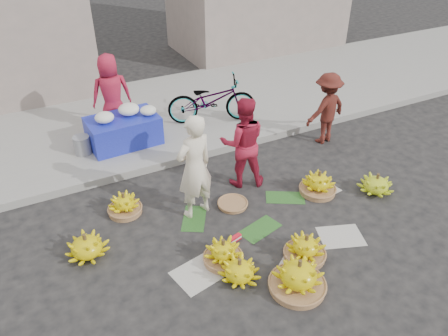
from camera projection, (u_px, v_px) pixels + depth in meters
name	position (u px, v px, depth m)	size (l,w,h in m)	color
ground	(259.00, 220.00, 6.92)	(80.00, 80.00, 0.00)	black
curb	(201.00, 153.00, 8.52)	(40.00, 0.25, 0.15)	gray
sidewalk	(163.00, 112.00, 10.10)	(40.00, 4.00, 0.12)	gray
newspaper_scatter	(287.00, 251.00, 6.32)	(3.20, 1.80, 0.00)	beige
banana_leaves	(247.00, 214.00, 7.03)	(2.00, 1.00, 0.00)	#1F521B
banana_bunch_0	(223.00, 253.00, 6.07)	(0.55, 0.55, 0.40)	#8B5F3A
banana_bunch_1	(239.00, 270.00, 5.80)	(0.64, 0.64, 0.35)	yellow
banana_bunch_2	(298.00, 276.00, 5.62)	(0.80, 0.80, 0.50)	#8B5F3A
banana_bunch_3	(305.00, 248.00, 6.13)	(0.58, 0.58, 0.41)	#8B5F3A
banana_bunch_4	(376.00, 184.00, 7.47)	(0.76, 0.76, 0.37)	#8FB219
banana_bunch_5	(318.00, 183.00, 7.45)	(0.61, 0.61, 0.43)	#8B5F3A
banana_bunch_6	(86.00, 246.00, 6.17)	(0.81, 0.81, 0.38)	yellow
banana_bunch_7	(124.00, 205.00, 6.99)	(0.53, 0.53, 0.39)	#8B5F3A
basket_spare	(233.00, 204.00, 7.22)	(0.48, 0.48, 0.06)	#8B5F3A
incense_stack	(235.00, 239.00, 6.48)	(0.21, 0.07, 0.09)	red
vendor_cream	(194.00, 167.00, 6.61)	(0.63, 0.42, 1.74)	#F4E8CD
vendor_red	(243.00, 143.00, 7.36)	(0.79, 0.61, 1.62)	#B81C35
man_striped	(326.00, 108.00, 8.68)	(0.95, 0.54, 1.47)	maroon
flower_table	(124.00, 129.00, 8.57)	(1.39, 0.91, 0.79)	#1A22A9
grey_bucket	(82.00, 145.00, 8.31)	(0.32, 0.32, 0.36)	gray
flower_vendor	(112.00, 94.00, 8.80)	(0.79, 0.52, 1.62)	#B81C35
bicycle	(212.00, 100.00, 9.31)	(1.89, 0.66, 0.99)	gray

